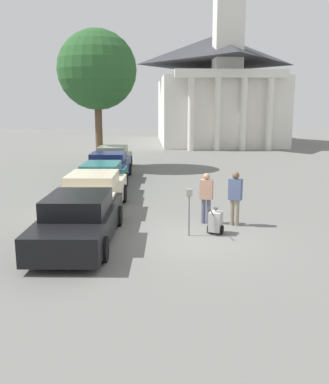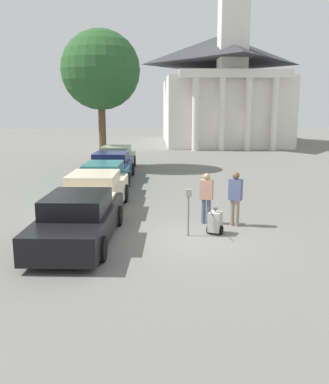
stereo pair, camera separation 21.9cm
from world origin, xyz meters
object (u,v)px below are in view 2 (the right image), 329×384
Objects in this scene: person_supervisor at (235,195)px; parked_car_black at (79,219)px; person_worker at (206,195)px; parked_car_teal at (104,179)px; parked_car_sage at (116,159)px; church at (221,86)px; parking_meter at (189,204)px; equipment_cart at (215,222)px; parked_car_navy at (112,167)px; parked_car_cream at (95,193)px.

parked_car_black is at bearing 46.80° from person_supervisor.
person_worker is 0.95× the size of person_supervisor.
person_worker is 0.95m from person_supervisor.
parked_car_teal is 6.38m from person_worker.
parked_car_sage reaches higher than parked_car_teal.
parked_car_sage is at bearing -116.02° from church.
person_worker is 0.07× the size of church.
parked_car_black is 3.02× the size of person_supervisor.
parked_car_sage reaches higher than parking_meter.
parking_meter is 1.05m from equipment_cart.
parked_car_navy reaches higher than parking_meter.
church reaches higher than parked_car_sage.
parked_car_cream is 2.92× the size of person_supervisor.
parked_car_teal is at bearing -86.79° from parked_car_sage.
person_supervisor is (0.90, -0.30, 0.05)m from person_worker.
parking_meter is (3.20, -13.22, 0.32)m from parked_car_sage.
parked_car_cream is 10.15m from parked_car_sage.
church is (9.27, 32.64, 5.13)m from parked_car_black.
parked_car_cream is 30.99m from church.
person_worker is at bearing 27.66° from parked_car_black.
parked_car_black is 3.50m from parked_car_cream.
parked_car_black is 5.41× the size of equipment_cart.
person_supervisor is at bearing 33.02° from parking_meter.
church is at bearing 105.06° from equipment_cart.
person_worker reaches higher than equipment_cart.
parked_car_black is 3.25m from parking_meter.
parking_meter is (3.20, -6.38, 0.34)m from parked_car_teal.
person_worker is at bearing -99.85° from church.
church is at bearing 70.53° from parked_car_navy.
church is (4.46, 31.16, 4.77)m from person_supervisor.
person_worker is 31.69m from church.
parked_car_black reaches higher than equipment_cart.
parking_meter is 1.52m from person_worker.
equipment_cart is (-0.77, -0.87, -0.64)m from person_supervisor.
person_supervisor reaches higher than parked_car_teal.
parked_car_navy is at bearing -86.78° from parked_car_sage.
parked_car_sage is 3.69× the size of parking_meter.
parked_car_sage is 0.22× the size of church.
parked_car_cream reaches higher than parked_car_teal.
parked_car_sage is 2.98× the size of person_supervisor.
parked_car_cream reaches higher than equipment_cart.
parked_car_black is at bearing -172.33° from parking_meter.
parking_meter is 1.45× the size of equipment_cart.
person_supervisor is 0.07× the size of church.
parked_car_navy is (0.00, 6.96, -0.02)m from parked_car_cream.
parked_car_black is at bearing -86.80° from parked_car_teal.
parked_car_navy is (0.00, 3.65, 0.02)m from parked_car_teal.
parked_car_navy reaches higher than parked_car_black.
parked_car_navy is 2.81× the size of person_worker.
parked_car_navy is 4.81× the size of equipment_cart.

